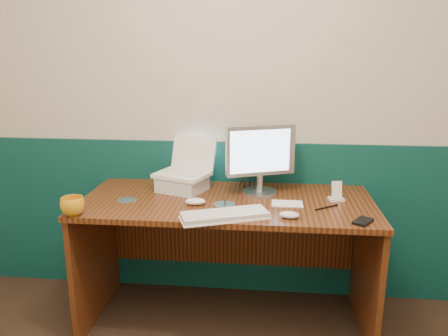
# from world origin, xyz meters

# --- Properties ---
(back_wall) EXTENTS (3.50, 0.04, 2.50)m
(back_wall) POSITION_xyz_m (0.00, 1.75, 1.25)
(back_wall) COLOR beige
(back_wall) RESTS_ON ground
(wainscot) EXTENTS (3.48, 0.02, 1.00)m
(wainscot) POSITION_xyz_m (0.00, 1.74, 0.50)
(wainscot) COLOR #073027
(wainscot) RESTS_ON ground
(desk) EXTENTS (1.60, 0.70, 0.75)m
(desk) POSITION_xyz_m (-0.00, 1.38, 0.38)
(desk) COLOR #331B09
(desk) RESTS_ON ground
(laptop_riser) EXTENTS (0.31, 0.29, 0.09)m
(laptop_riser) POSITION_xyz_m (-0.28, 1.52, 0.79)
(laptop_riser) COLOR silver
(laptop_riser) RESTS_ON desk
(laptop) EXTENTS (0.35, 0.31, 0.24)m
(laptop) POSITION_xyz_m (-0.28, 1.52, 0.96)
(laptop) COLOR white
(laptop) RESTS_ON laptop_riser
(monitor) EXTENTS (0.41, 0.25, 0.39)m
(monitor) POSITION_xyz_m (0.17, 1.50, 0.95)
(monitor) COLOR #ABABB0
(monitor) RESTS_ON desk
(keyboard) EXTENTS (0.44, 0.28, 0.02)m
(keyboard) POSITION_xyz_m (0.01, 1.10, 0.76)
(keyboard) COLOR silver
(keyboard) RESTS_ON desk
(mouse_right) EXTENTS (0.10, 0.07, 0.03)m
(mouse_right) POSITION_xyz_m (0.33, 1.14, 0.77)
(mouse_right) COLOR silver
(mouse_right) RESTS_ON desk
(mouse_left) EXTENTS (0.12, 0.08, 0.04)m
(mouse_left) POSITION_xyz_m (-0.16, 1.28, 0.77)
(mouse_left) COLOR white
(mouse_left) RESTS_ON desk
(mug) EXTENTS (0.13, 0.13, 0.09)m
(mug) POSITION_xyz_m (-0.74, 1.07, 0.80)
(mug) COLOR orange
(mug) RESTS_ON desk
(camcorder) EXTENTS (0.14, 0.16, 0.21)m
(camcorder) POSITION_xyz_m (0.08, 1.61, 0.86)
(camcorder) COLOR #B7B6BB
(camcorder) RESTS_ON desk
(cd_spindle) EXTENTS (0.11, 0.11, 0.02)m
(cd_spindle) POSITION_xyz_m (0.00, 1.24, 0.76)
(cd_spindle) COLOR silver
(cd_spindle) RESTS_ON desk
(cd_loose_a) EXTENTS (0.11, 0.11, 0.00)m
(cd_loose_a) POSITION_xyz_m (-0.55, 1.32, 0.75)
(cd_loose_a) COLOR silver
(cd_loose_a) RESTS_ON desk
(pen) EXTENTS (0.13, 0.10, 0.01)m
(pen) POSITION_xyz_m (0.53, 1.30, 0.75)
(pen) COLOR black
(pen) RESTS_ON desk
(papers) EXTENTS (0.16, 0.11, 0.00)m
(papers) POSITION_xyz_m (0.33, 1.34, 0.75)
(papers) COLOR silver
(papers) RESTS_ON desk
(dock) EXTENTS (0.09, 0.07, 0.01)m
(dock) POSITION_xyz_m (0.59, 1.43, 0.76)
(dock) COLOR white
(dock) RESTS_ON desk
(music_player) EXTENTS (0.06, 0.04, 0.09)m
(music_player) POSITION_xyz_m (0.59, 1.43, 0.81)
(music_player) COLOR white
(music_player) RESTS_ON dock
(pda) EXTENTS (0.12, 0.13, 0.01)m
(pda) POSITION_xyz_m (0.67, 1.11, 0.76)
(pda) COLOR black
(pda) RESTS_ON desk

